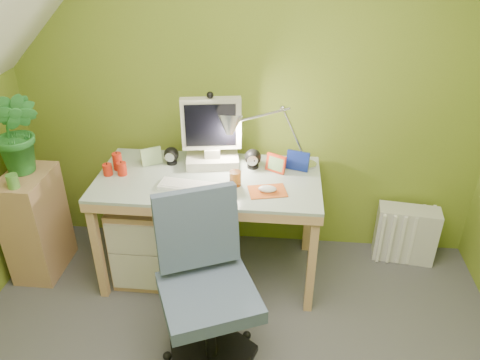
# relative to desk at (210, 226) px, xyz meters

# --- Properties ---
(wall_back) EXTENTS (3.20, 0.01, 2.40)m
(wall_back) POSITION_rel_desk_xyz_m (0.22, 0.42, 0.82)
(wall_back) COLOR olive
(wall_back) RESTS_ON floor
(desk) EXTENTS (1.41, 0.71, 0.76)m
(desk) POSITION_rel_desk_xyz_m (0.00, 0.00, 0.00)
(desk) COLOR tan
(desk) RESTS_ON floor
(monitor) EXTENTS (0.38, 0.26, 0.48)m
(monitor) POSITION_rel_desk_xyz_m (-0.00, 0.18, 0.62)
(monitor) COLOR beige
(monitor) RESTS_ON desk
(speaker_left) EXTENTS (0.11, 0.11, 0.12)m
(speaker_left) POSITION_rel_desk_xyz_m (-0.27, 0.16, 0.44)
(speaker_left) COLOR black
(speaker_left) RESTS_ON desk
(speaker_right) EXTENTS (0.13, 0.13, 0.13)m
(speaker_right) POSITION_rel_desk_xyz_m (0.27, 0.16, 0.44)
(speaker_right) COLOR black
(speaker_right) RESTS_ON desk
(keyboard) EXTENTS (0.41, 0.18, 0.02)m
(keyboard) POSITION_rel_desk_xyz_m (-0.08, -0.14, 0.39)
(keyboard) COLOR white
(keyboard) RESTS_ON desk
(mousepad) EXTENTS (0.25, 0.20, 0.01)m
(mousepad) POSITION_rel_desk_xyz_m (0.38, -0.14, 0.38)
(mousepad) COLOR #BA501D
(mousepad) RESTS_ON desk
(mouse) EXTENTS (0.12, 0.09, 0.04)m
(mouse) POSITION_rel_desk_xyz_m (0.38, -0.14, 0.40)
(mouse) COLOR silver
(mouse) RESTS_ON mousepad
(amber_tumbler) EXTENTS (0.08, 0.08, 0.09)m
(amber_tumbler) POSITION_rel_desk_xyz_m (0.18, -0.08, 0.42)
(amber_tumbler) COLOR brown
(amber_tumbler) RESTS_ON desk
(candle_cluster) EXTENTS (0.16, 0.15, 0.11)m
(candle_cluster) POSITION_rel_desk_xyz_m (-0.60, 0.01, 0.43)
(candle_cluster) COLOR red
(candle_cluster) RESTS_ON desk
(photo_frame_red) EXTENTS (0.13, 0.08, 0.12)m
(photo_frame_red) POSITION_rel_desk_xyz_m (0.42, 0.12, 0.44)
(photo_frame_red) COLOR red
(photo_frame_red) RESTS_ON desk
(photo_frame_blue) EXTENTS (0.15, 0.06, 0.13)m
(photo_frame_blue) POSITION_rel_desk_xyz_m (0.56, 0.16, 0.44)
(photo_frame_blue) COLOR navy
(photo_frame_blue) RESTS_ON desk
(photo_frame_green) EXTENTS (0.13, 0.08, 0.12)m
(photo_frame_green) POSITION_rel_desk_xyz_m (-0.40, 0.14, 0.44)
(photo_frame_green) COLOR #94B37B
(photo_frame_green) RESTS_ON desk
(desk_lamp) EXTENTS (0.60, 0.28, 0.63)m
(desk_lamp) POSITION_rel_desk_xyz_m (0.45, 0.18, 0.69)
(desk_lamp) COLOR silver
(desk_lamp) RESTS_ON desk
(side_ledge) EXTENTS (0.28, 0.43, 0.75)m
(side_ledge) POSITION_rel_desk_xyz_m (-1.18, -0.08, -0.00)
(side_ledge) COLOR tan
(side_ledge) RESTS_ON floor
(potted_plant) EXTENTS (0.31, 0.26, 0.55)m
(potted_plant) POSITION_rel_desk_xyz_m (-1.18, -0.03, 0.65)
(potted_plant) COLOR #27772F
(potted_plant) RESTS_ON side_ledge
(green_cup) EXTENTS (0.08, 0.08, 0.09)m
(green_cup) POSITION_rel_desk_xyz_m (-1.16, -0.23, 0.42)
(green_cup) COLOR #53953E
(green_cup) RESTS_ON side_ledge
(task_chair) EXTENTS (0.72, 0.72, 0.99)m
(task_chair) POSITION_rel_desk_xyz_m (0.11, -0.76, 0.12)
(task_chair) COLOR #41516C
(task_chair) RESTS_ON floor
(radiator) EXTENTS (0.44, 0.22, 0.42)m
(radiator) POSITION_rel_desk_xyz_m (1.37, 0.28, -0.17)
(radiator) COLOR silver
(radiator) RESTS_ON floor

